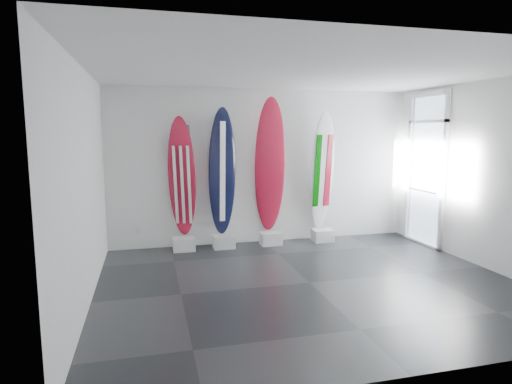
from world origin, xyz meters
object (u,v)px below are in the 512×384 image
object	(u,v)px
surfboard_navy	(222,172)
surfboard_swiss	(270,166)
surfboard_usa	(182,178)
surfboard_italy	(322,171)

from	to	relation	value
surfboard_navy	surfboard_swiss	bearing A→B (deg)	-11.80
surfboard_usa	surfboard_swiss	world-z (taller)	surfboard_swiss
surfboard_usa	surfboard_navy	bearing A→B (deg)	15.93
surfboard_navy	surfboard_italy	bearing A→B (deg)	-11.80
surfboard_navy	surfboard_italy	distance (m)	2.01
surfboard_usa	surfboard_navy	world-z (taller)	surfboard_navy
surfboard_navy	surfboard_swiss	size ratio (longest dim) A/B	0.92
surfboard_usa	surfboard_italy	size ratio (longest dim) A/B	0.95
surfboard_navy	surfboard_swiss	world-z (taller)	surfboard_swiss
surfboard_italy	surfboard_navy	bearing A→B (deg)	171.46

